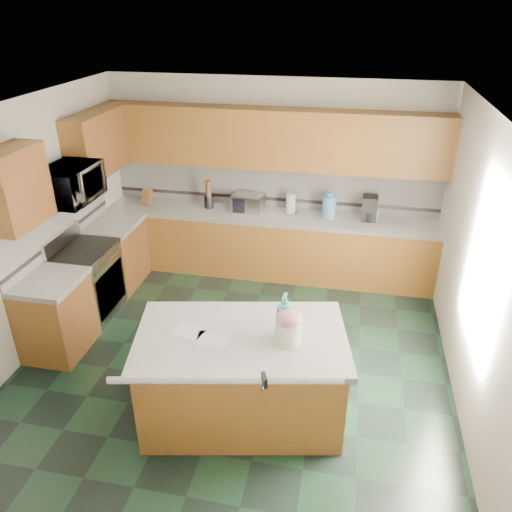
% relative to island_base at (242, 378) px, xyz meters
% --- Properties ---
extents(floor, '(4.60, 4.60, 0.00)m').
position_rel_island_base_xyz_m(floor, '(-0.25, 0.81, -0.43)').
color(floor, black).
rests_on(floor, ground).
extents(ceiling, '(4.60, 4.60, 0.00)m').
position_rel_island_base_xyz_m(ceiling, '(-0.25, 0.81, 2.27)').
color(ceiling, white).
rests_on(ceiling, ground).
extents(wall_back, '(4.60, 0.04, 2.70)m').
position_rel_island_base_xyz_m(wall_back, '(-0.25, 3.13, 0.92)').
color(wall_back, white).
rests_on(wall_back, ground).
extents(wall_front, '(4.60, 0.04, 2.70)m').
position_rel_island_base_xyz_m(wall_front, '(-0.25, -1.51, 0.92)').
color(wall_front, white).
rests_on(wall_front, ground).
extents(wall_left, '(0.04, 4.60, 2.70)m').
position_rel_island_base_xyz_m(wall_left, '(-2.57, 0.81, 0.92)').
color(wall_left, white).
rests_on(wall_left, ground).
extents(wall_right, '(0.04, 4.60, 2.70)m').
position_rel_island_base_xyz_m(wall_right, '(2.07, 0.81, 0.92)').
color(wall_right, white).
rests_on(wall_right, ground).
extents(back_base_cab, '(4.60, 0.60, 0.86)m').
position_rel_island_base_xyz_m(back_base_cab, '(-0.25, 2.81, 0.00)').
color(back_base_cab, '#422512').
rests_on(back_base_cab, ground).
extents(back_countertop, '(4.60, 0.64, 0.06)m').
position_rel_island_base_xyz_m(back_countertop, '(-0.25, 2.81, 0.46)').
color(back_countertop, white).
rests_on(back_countertop, back_base_cab).
extents(back_upper_cab, '(4.60, 0.33, 0.78)m').
position_rel_island_base_xyz_m(back_upper_cab, '(-0.25, 2.94, 1.51)').
color(back_upper_cab, '#422512').
rests_on(back_upper_cab, wall_back).
extents(back_backsplash, '(4.60, 0.02, 0.63)m').
position_rel_island_base_xyz_m(back_backsplash, '(-0.25, 3.10, 0.81)').
color(back_backsplash, silver).
rests_on(back_backsplash, back_countertop).
extents(back_accent_band, '(4.60, 0.01, 0.05)m').
position_rel_island_base_xyz_m(back_accent_band, '(-0.25, 3.09, 0.61)').
color(back_accent_band, black).
rests_on(back_accent_band, back_countertop).
extents(left_base_cab_rear, '(0.60, 0.82, 0.86)m').
position_rel_island_base_xyz_m(left_base_cab_rear, '(-2.25, 2.10, 0.00)').
color(left_base_cab_rear, '#422512').
rests_on(left_base_cab_rear, ground).
extents(left_counter_rear, '(0.64, 0.82, 0.06)m').
position_rel_island_base_xyz_m(left_counter_rear, '(-2.25, 2.10, 0.46)').
color(left_counter_rear, white).
rests_on(left_counter_rear, left_base_cab_rear).
extents(left_base_cab_front, '(0.60, 0.72, 0.86)m').
position_rel_island_base_xyz_m(left_base_cab_front, '(-2.25, 0.57, 0.00)').
color(left_base_cab_front, '#422512').
rests_on(left_base_cab_front, ground).
extents(left_counter_front, '(0.64, 0.72, 0.06)m').
position_rel_island_base_xyz_m(left_counter_front, '(-2.25, 0.57, 0.46)').
color(left_counter_front, white).
rests_on(left_counter_front, left_base_cab_front).
extents(left_backsplash, '(0.02, 2.30, 0.63)m').
position_rel_island_base_xyz_m(left_backsplash, '(-2.54, 1.36, 0.81)').
color(left_backsplash, silver).
rests_on(left_backsplash, wall_left).
extents(left_accent_band, '(0.01, 2.30, 0.05)m').
position_rel_island_base_xyz_m(left_accent_band, '(-2.53, 1.36, 0.61)').
color(left_accent_band, black).
rests_on(left_accent_band, wall_left).
extents(left_upper_cab_rear, '(0.33, 1.09, 0.78)m').
position_rel_island_base_xyz_m(left_upper_cab_rear, '(-2.38, 2.23, 1.51)').
color(left_upper_cab_rear, '#422512').
rests_on(left_upper_cab_rear, wall_left).
extents(left_upper_cab_front, '(0.33, 0.72, 0.78)m').
position_rel_island_base_xyz_m(left_upper_cab_front, '(-2.38, 0.57, 1.51)').
color(left_upper_cab_front, '#422512').
rests_on(left_upper_cab_front, wall_left).
extents(range_body, '(0.60, 0.76, 0.88)m').
position_rel_island_base_xyz_m(range_body, '(-2.25, 1.31, 0.01)').
color(range_body, '#B7B7BC').
rests_on(range_body, ground).
extents(range_oven_door, '(0.02, 0.68, 0.55)m').
position_rel_island_base_xyz_m(range_oven_door, '(-1.96, 1.31, -0.03)').
color(range_oven_door, black).
rests_on(range_oven_door, range_body).
extents(range_cooktop, '(0.62, 0.78, 0.04)m').
position_rel_island_base_xyz_m(range_cooktop, '(-2.25, 1.31, 0.47)').
color(range_cooktop, black).
rests_on(range_cooktop, range_body).
extents(range_handle, '(0.02, 0.66, 0.02)m').
position_rel_island_base_xyz_m(range_handle, '(-1.93, 1.31, 0.35)').
color(range_handle, '#B7B7BC').
rests_on(range_handle, range_body).
extents(range_backguard, '(0.06, 0.76, 0.18)m').
position_rel_island_base_xyz_m(range_backguard, '(-2.51, 1.31, 0.59)').
color(range_backguard, '#B7B7BC').
rests_on(range_backguard, range_body).
extents(microwave, '(0.50, 0.73, 0.41)m').
position_rel_island_base_xyz_m(microwave, '(-2.25, 1.31, 1.30)').
color(microwave, '#B7B7BC').
rests_on(microwave, wall_left).
extents(island_base, '(1.94, 1.34, 0.86)m').
position_rel_island_base_xyz_m(island_base, '(0.00, 0.00, 0.00)').
color(island_base, '#422512').
rests_on(island_base, ground).
extents(island_top, '(2.06, 1.46, 0.06)m').
position_rel_island_base_xyz_m(island_top, '(0.00, 0.00, 0.46)').
color(island_top, white).
rests_on(island_top, island_base).
extents(island_bullnose, '(1.86, 0.42, 0.06)m').
position_rel_island_base_xyz_m(island_bullnose, '(0.00, -0.56, 0.46)').
color(island_bullnose, white).
rests_on(island_bullnose, island_base).
extents(treat_jar, '(0.28, 0.28, 0.22)m').
position_rel_island_base_xyz_m(treat_jar, '(0.42, -0.02, 0.60)').
color(treat_jar, '#F6E9C9').
rests_on(treat_jar, island_top).
extents(treat_jar_lid, '(0.23, 0.23, 0.14)m').
position_rel_island_base_xyz_m(treat_jar_lid, '(0.42, -0.02, 0.75)').
color(treat_jar_lid, '#CD898A').
rests_on(treat_jar_lid, treat_jar).
extents(treat_jar_knob, '(0.08, 0.03, 0.03)m').
position_rel_island_base_xyz_m(treat_jar_knob, '(0.42, -0.02, 0.80)').
color(treat_jar_knob, tan).
rests_on(treat_jar_knob, treat_jar_lid).
extents(treat_jar_knob_end_l, '(0.04, 0.04, 0.04)m').
position_rel_island_base_xyz_m(treat_jar_knob_end_l, '(0.38, -0.02, 0.80)').
color(treat_jar_knob_end_l, tan).
rests_on(treat_jar_knob_end_l, treat_jar_lid).
extents(treat_jar_knob_end_r, '(0.04, 0.04, 0.04)m').
position_rel_island_base_xyz_m(treat_jar_knob_end_r, '(0.46, -0.02, 0.80)').
color(treat_jar_knob_end_r, tan).
rests_on(treat_jar_knob_end_r, treat_jar_lid).
extents(soap_bottle_island, '(0.18, 0.18, 0.42)m').
position_rel_island_base_xyz_m(soap_bottle_island, '(0.37, 0.09, 0.70)').
color(soap_bottle_island, '#42A3B3').
rests_on(soap_bottle_island, island_top).
extents(paper_sheet_a, '(0.31, 0.24, 0.00)m').
position_rel_island_base_xyz_m(paper_sheet_a, '(-0.23, -0.10, 0.49)').
color(paper_sheet_a, white).
rests_on(paper_sheet_a, island_top).
extents(paper_sheet_b, '(0.31, 0.27, 0.00)m').
position_rel_island_base_xyz_m(paper_sheet_b, '(-0.48, -0.03, 0.49)').
color(paper_sheet_b, white).
rests_on(paper_sheet_b, island_top).
extents(clamp_body, '(0.07, 0.11, 0.09)m').
position_rel_island_base_xyz_m(clamp_body, '(0.31, -0.54, 0.50)').
color(clamp_body, black).
rests_on(clamp_body, island_top).
extents(clamp_handle, '(0.02, 0.07, 0.02)m').
position_rel_island_base_xyz_m(clamp_handle, '(0.31, -0.60, 0.48)').
color(clamp_handle, black).
rests_on(clamp_handle, island_top).
extents(knife_block, '(0.14, 0.17, 0.24)m').
position_rel_island_base_xyz_m(knife_block, '(-2.05, 2.86, 0.60)').
color(knife_block, '#472814').
rests_on(knife_block, back_countertop).
extents(utensil_crock, '(0.13, 0.13, 0.16)m').
position_rel_island_base_xyz_m(utensil_crock, '(-1.13, 2.89, 0.57)').
color(utensil_crock, black).
rests_on(utensil_crock, back_countertop).
extents(utensil_bundle, '(0.08, 0.08, 0.24)m').
position_rel_island_base_xyz_m(utensil_bundle, '(-1.13, 2.89, 0.77)').
color(utensil_bundle, '#472814').
rests_on(utensil_bundle, utensil_crock).
extents(toaster_oven, '(0.46, 0.36, 0.24)m').
position_rel_island_base_xyz_m(toaster_oven, '(-0.55, 2.86, 0.61)').
color(toaster_oven, '#B7B7BC').
rests_on(toaster_oven, back_countertop).
extents(toaster_oven_door, '(0.38, 0.01, 0.20)m').
position_rel_island_base_xyz_m(toaster_oven_door, '(-0.55, 2.72, 0.61)').
color(toaster_oven_door, black).
rests_on(toaster_oven_door, toaster_oven).
extents(paper_towel, '(0.13, 0.13, 0.30)m').
position_rel_island_base_xyz_m(paper_towel, '(0.04, 2.91, 0.64)').
color(paper_towel, white).
rests_on(paper_towel, back_countertop).
extents(paper_towel_base, '(0.20, 0.20, 0.01)m').
position_rel_island_base_xyz_m(paper_towel_base, '(0.04, 2.91, 0.50)').
color(paper_towel_base, '#B7B7BC').
rests_on(paper_towel_base, back_countertop).
extents(water_jug, '(0.19, 0.19, 0.31)m').
position_rel_island_base_xyz_m(water_jug, '(0.57, 2.87, 0.64)').
color(water_jug, '#518BBE').
rests_on(water_jug, back_countertop).
extents(water_jug_neck, '(0.09, 0.09, 0.04)m').
position_rel_island_base_xyz_m(water_jug_neck, '(0.57, 2.87, 0.82)').
color(water_jug_neck, '#518BBE').
rests_on(water_jug_neck, water_jug).
extents(coffee_maker, '(0.20, 0.22, 0.33)m').
position_rel_island_base_xyz_m(coffee_maker, '(1.11, 2.89, 0.66)').
color(coffee_maker, black).
rests_on(coffee_maker, back_countertop).
extents(coffee_carafe, '(0.14, 0.14, 0.14)m').
position_rel_island_base_xyz_m(coffee_carafe, '(1.11, 2.84, 0.56)').
color(coffee_carafe, black).
rests_on(coffee_carafe, back_countertop).
extents(soap_bottle_back, '(0.14, 0.13, 0.21)m').
position_rel_island_base_xyz_m(soap_bottle_back, '(1.17, 2.86, 0.60)').
color(soap_bottle_back, white).
rests_on(soap_bottle_back, back_countertop).
extents(soap_back_cap, '(0.02, 0.02, 0.03)m').
position_rel_island_base_xyz_m(soap_back_cap, '(1.17, 2.86, 0.72)').
color(soap_back_cap, red).
rests_on(soap_back_cap, soap_bottle_back).
extents(window_light_proxy, '(0.02, 1.40, 1.10)m').
position_rel_island_base_xyz_m(window_light_proxy, '(2.04, 0.61, 1.07)').
color(window_light_proxy, white).
rests_on(window_light_proxy, wall_right).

